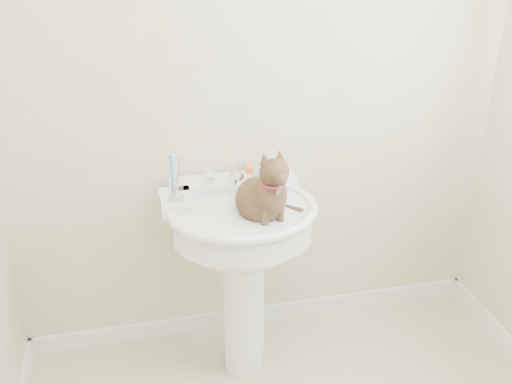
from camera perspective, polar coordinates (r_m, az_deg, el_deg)
wall_back at (r=2.40m, az=0.34°, el=11.34°), size 2.20×0.00×2.50m
baseboard_back at (r=2.93m, az=0.32°, el=-12.14°), size 2.20×0.02×0.09m
pedestal_sink at (r=2.33m, az=-1.42°, el=-4.68°), size 0.62×0.61×0.85m
faucet at (r=2.36m, az=-2.16°, el=1.85°), size 0.28×0.12×0.14m
soap_bar at (r=2.47m, az=0.04°, el=2.33°), size 0.10×0.08×0.03m
toothbrush_cup at (r=2.24m, az=-8.04°, el=0.39°), size 0.07×0.07×0.19m
cat at (r=2.17m, az=0.78°, el=-0.41°), size 0.22×0.27×0.40m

